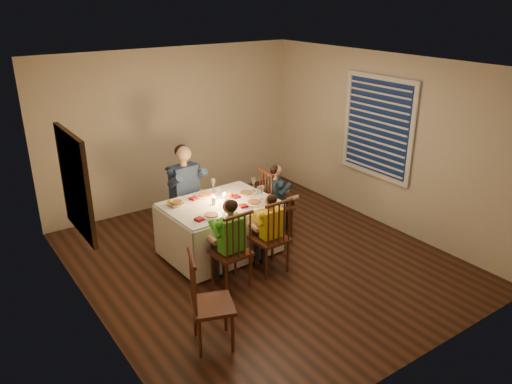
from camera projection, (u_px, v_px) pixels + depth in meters
ground at (261, 260)px, 6.80m from camera, size 5.00×5.00×0.00m
wall_left at (83, 211)px, 5.11m from camera, size 0.02×5.00×2.60m
wall_right at (383, 141)px, 7.51m from camera, size 0.02×5.00×2.60m
wall_back at (173, 128)px, 8.21m from camera, size 4.50×0.02×2.60m
ceiling at (262, 65)px, 5.82m from camera, size 5.00×5.00×0.00m
dining_table at (219, 217)px, 6.77m from camera, size 1.51×1.12×0.73m
chair_adult at (188, 232)px, 7.56m from camera, size 0.47×0.45×1.04m
chair_near_left at (231, 285)px, 6.21m from camera, size 0.44×0.42×1.04m
chair_near_right at (269, 270)px, 6.54m from camera, size 0.43×0.41×1.04m
chair_end at (276, 234)px, 7.52m from camera, size 0.45×0.47×1.04m
chair_extra at (214, 343)px, 5.19m from camera, size 0.53×0.55×1.05m
adult at (188, 232)px, 7.56m from camera, size 0.57×0.53×1.37m
child_green at (231, 285)px, 6.21m from camera, size 0.42×0.38×1.16m
child_yellow at (269, 270)px, 6.54m from camera, size 0.36×0.33×1.08m
child_teal at (276, 234)px, 7.52m from camera, size 0.38×0.40×1.09m
setting_adult at (205, 196)px, 6.89m from camera, size 0.27×0.27×0.02m
setting_green at (212, 216)px, 6.27m from camera, size 0.27×0.27×0.02m
setting_yellow at (254, 203)px, 6.65m from camera, size 0.27×0.27×0.02m
setting_teal at (246, 194)px, 6.95m from camera, size 0.27×0.27×0.02m
candle_left at (214, 201)px, 6.62m from camera, size 0.06×0.06×0.10m
candle_right at (225, 198)px, 6.72m from camera, size 0.06×0.06×0.10m
squash at (170, 203)px, 6.58m from camera, size 0.09×0.09×0.09m
orange_fruit at (230, 195)px, 6.84m from camera, size 0.08×0.08×0.08m
serving_bowl at (177, 204)px, 6.57m from camera, size 0.21×0.21×0.05m
wall_mirror at (75, 184)px, 5.28m from camera, size 0.06×0.95×1.15m
window_blinds at (377, 127)px, 7.48m from camera, size 0.07×1.34×1.54m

